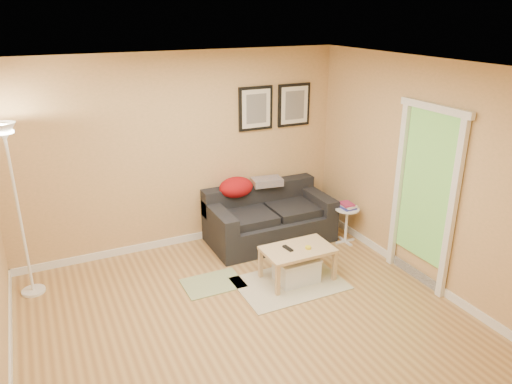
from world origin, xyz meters
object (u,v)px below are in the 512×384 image
(coffee_table, at_px, (297,264))
(book_stack, at_px, (347,205))
(sofa, at_px, (270,216))
(floor_lamp, at_px, (20,217))
(storage_bin, at_px, (296,270))
(side_table, at_px, (346,225))

(coffee_table, bearing_deg, book_stack, 45.42)
(book_stack, bearing_deg, sofa, 139.85)
(book_stack, bearing_deg, floor_lamp, 161.02)
(sofa, distance_m, storage_bin, 1.16)
(floor_lamp, bearing_deg, coffee_table, -19.97)
(book_stack, bearing_deg, storage_bin, -163.68)
(sofa, xyz_separation_m, storage_bin, (-0.21, -1.12, -0.22))
(coffee_table, xyz_separation_m, floor_lamp, (-2.91, 1.06, 0.74))
(side_table, bearing_deg, floor_lamp, 173.18)
(sofa, height_order, storage_bin, sofa)
(sofa, relative_size, storage_bin, 3.38)
(coffee_table, relative_size, side_table, 1.63)
(side_table, bearing_deg, book_stack, 73.46)
(sofa, relative_size, coffee_table, 2.04)
(sofa, xyz_separation_m, side_table, (0.93, -0.51, -0.12))
(book_stack, height_order, floor_lamp, floor_lamp)
(sofa, distance_m, book_stack, 1.07)
(coffee_table, distance_m, floor_lamp, 3.18)
(coffee_table, distance_m, side_table, 1.25)
(storage_bin, distance_m, book_stack, 1.37)
(book_stack, bearing_deg, side_table, -118.98)
(sofa, height_order, coffee_table, sofa)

